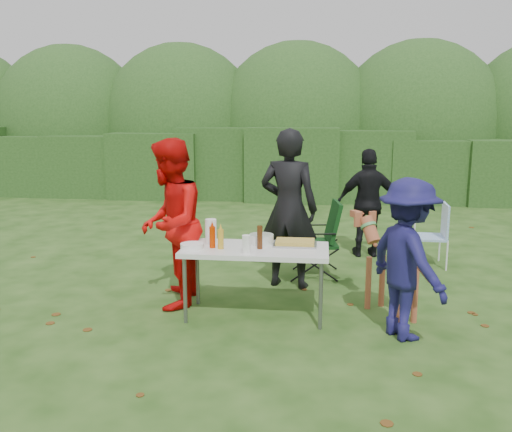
# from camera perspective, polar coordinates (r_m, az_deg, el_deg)

# --- Properties ---
(ground) EXTENTS (80.00, 80.00, 0.00)m
(ground) POSITION_cam_1_polar(r_m,az_deg,el_deg) (5.70, -0.72, -10.87)
(ground) COLOR #1E4211
(hedge_row) EXTENTS (22.00, 1.40, 1.70)m
(hedge_row) POSITION_cam_1_polar(r_m,az_deg,el_deg) (13.32, 3.90, 5.41)
(hedge_row) COLOR #23471C
(hedge_row) RESTS_ON ground
(shrub_backdrop) EXTENTS (20.00, 2.60, 3.20)m
(shrub_backdrop) POSITION_cam_1_polar(r_m,az_deg,el_deg) (14.87, 4.28, 8.87)
(shrub_backdrop) COLOR #3D6628
(shrub_backdrop) RESTS_ON ground
(folding_table) EXTENTS (1.50, 0.70, 0.74)m
(folding_table) POSITION_cam_1_polar(r_m,az_deg,el_deg) (5.59, -0.08, -3.87)
(folding_table) COLOR silver
(folding_table) RESTS_ON ground
(person_cook) EXTENTS (0.78, 0.60, 1.93)m
(person_cook) POSITION_cam_1_polar(r_m,az_deg,el_deg) (6.53, 3.46, 0.77)
(person_cook) COLOR black
(person_cook) RESTS_ON ground
(person_red_jacket) EXTENTS (0.78, 0.95, 1.84)m
(person_red_jacket) POSITION_cam_1_polar(r_m,az_deg,el_deg) (5.95, -9.02, -0.80)
(person_red_jacket) COLOR red
(person_red_jacket) RESTS_ON ground
(person_black_puffy) EXTENTS (0.97, 0.50, 1.60)m
(person_black_puffy) POSITION_cam_1_polar(r_m,az_deg,el_deg) (8.12, 11.77, 1.34)
(person_black_puffy) COLOR black
(person_black_puffy) RESTS_ON ground
(child) EXTENTS (0.97, 1.14, 1.52)m
(child) POSITION_cam_1_polar(r_m,az_deg,el_deg) (5.25, 15.66, -4.42)
(child) COLOR #18164F
(child) RESTS_ON ground
(dog) EXTENTS (0.92, 1.12, 1.00)m
(dog) POSITION_cam_1_polar(r_m,az_deg,el_deg) (5.83, 14.10, -5.48)
(dog) COLOR #A45435
(dog) RESTS_ON ground
(camping_chair) EXTENTS (0.71, 0.71, 1.00)m
(camping_chair) POSITION_cam_1_polar(r_m,az_deg,el_deg) (7.06, 6.25, -2.40)
(camping_chair) COLOR #0F3511
(camping_chair) RESTS_ON ground
(lawn_chair) EXTENTS (0.55, 0.55, 0.89)m
(lawn_chair) POSITION_cam_1_polar(r_m,az_deg,el_deg) (7.89, 17.62, -1.83)
(lawn_chair) COLOR #4284CE
(lawn_chair) RESTS_ON ground
(food_tray) EXTENTS (0.45, 0.30, 0.02)m
(food_tray) POSITION_cam_1_polar(r_m,az_deg,el_deg) (5.69, 4.14, -3.00)
(food_tray) COLOR #B7B7BA
(food_tray) RESTS_ON folding_table
(focaccia_bread) EXTENTS (0.40, 0.26, 0.04)m
(focaccia_bread) POSITION_cam_1_polar(r_m,az_deg,el_deg) (5.68, 4.14, -2.72)
(focaccia_bread) COLOR gold
(focaccia_bread) RESTS_ON food_tray
(mustard_bottle) EXTENTS (0.06, 0.06, 0.20)m
(mustard_bottle) POSITION_cam_1_polar(r_m,az_deg,el_deg) (5.53, -3.73, -2.44)
(mustard_bottle) COLOR gold
(mustard_bottle) RESTS_ON folding_table
(ketchup_bottle) EXTENTS (0.06, 0.06, 0.22)m
(ketchup_bottle) POSITION_cam_1_polar(r_m,az_deg,el_deg) (5.57, -4.62, -2.24)
(ketchup_bottle) COLOR #B42900
(ketchup_bottle) RESTS_ON folding_table
(beer_bottle) EXTENTS (0.06, 0.06, 0.24)m
(beer_bottle) POSITION_cam_1_polar(r_m,az_deg,el_deg) (5.51, 0.40, -2.25)
(beer_bottle) COLOR #47230F
(beer_bottle) RESTS_ON folding_table
(paper_towel_roll) EXTENTS (0.12, 0.12, 0.26)m
(paper_towel_roll) POSITION_cam_1_polar(r_m,az_deg,el_deg) (5.76, -4.78, -1.61)
(paper_towel_roll) COLOR white
(paper_towel_roll) RESTS_ON folding_table
(cup_stack) EXTENTS (0.08, 0.08, 0.18)m
(cup_stack) POSITION_cam_1_polar(r_m,az_deg,el_deg) (5.35, -1.04, -2.98)
(cup_stack) COLOR white
(cup_stack) RESTS_ON folding_table
(pasta_bowl) EXTENTS (0.26, 0.26, 0.10)m
(pasta_bowl) POSITION_cam_1_polar(r_m,az_deg,el_deg) (5.73, 0.56, -2.44)
(pasta_bowl) COLOR silver
(pasta_bowl) RESTS_ON folding_table
(plate_stack) EXTENTS (0.24, 0.24, 0.05)m
(plate_stack) POSITION_cam_1_polar(r_m,az_deg,el_deg) (5.59, -6.74, -3.13)
(plate_stack) COLOR white
(plate_stack) RESTS_ON folding_table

